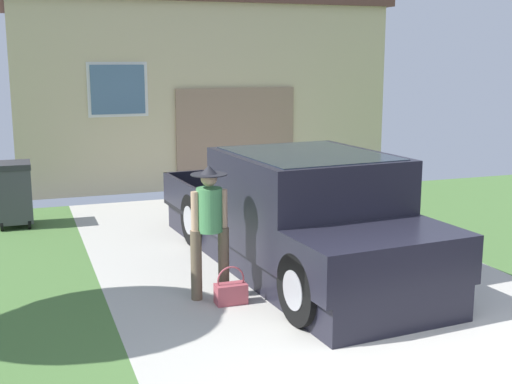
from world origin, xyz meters
The scene contains 5 objects.
pickup_truck centered at (0.04, 3.67, 0.74)m, with size 2.41×5.63×1.64m.
person_with_hat centered at (-1.39, 3.14, 0.94)m, with size 0.48×0.43×1.62m.
handbag centered at (-1.22, 2.85, 0.14)m, with size 0.37×0.20×0.46m.
house_with_garage centered at (0.62, 12.50, 2.56)m, with size 8.64×5.61×5.06m.
wheeled_trash_bin centered at (-3.59, 7.64, 0.60)m, with size 0.60×0.72×1.11m.
Camera 1 is at (-3.48, -4.33, 2.84)m, focal length 47.29 mm.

